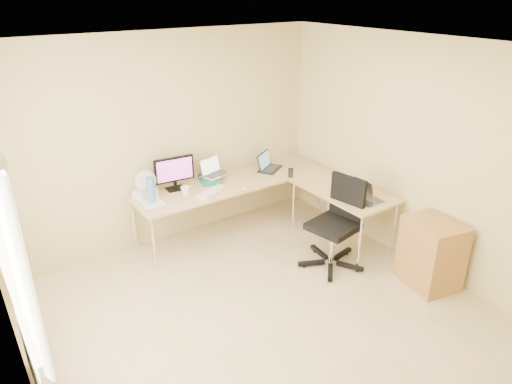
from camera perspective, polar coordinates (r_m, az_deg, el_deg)
floor at (r=4.75m, az=2.16°, el=-16.13°), size 4.50×4.50×0.00m
ceiling at (r=3.65m, az=2.82°, el=16.78°), size 4.50×4.50×0.00m
wall_back at (r=5.85m, az=-10.95°, el=6.12°), size 4.50×0.00×4.50m
wall_left at (r=3.38m, az=-27.92°, el=-10.55°), size 0.00×4.50×4.50m
wall_right at (r=5.47m, az=20.39°, el=3.72°), size 0.00×4.50×4.50m
desk_main at (r=6.18m, az=-2.62°, el=-1.82°), size 2.65×0.70×0.73m
desk_return at (r=6.03m, az=10.41°, el=-2.90°), size 0.70×1.30×0.73m
monitor at (r=5.80m, az=-9.93°, el=2.26°), size 0.51×0.21×0.42m
book_stack at (r=6.05m, az=-5.71°, el=1.54°), size 0.30×0.36×0.05m
laptop_center at (r=6.05m, az=-5.02°, el=3.03°), size 0.43×0.37×0.23m
laptop_black at (r=6.38m, az=1.74°, el=3.76°), size 0.46×0.43×0.24m
keyboard at (r=5.72m, az=-5.46°, el=0.02°), size 0.47×0.30×0.02m
mouse at (r=5.77m, az=-1.48°, el=0.41°), size 0.10×0.08×0.03m
mug at (r=5.69m, az=-8.62°, el=0.16°), size 0.12×0.12×0.10m
cd_stack at (r=5.56m, az=-5.46°, el=-0.69°), size 0.15×0.15×0.03m
water_bottle at (r=5.52m, az=-12.72°, el=0.25°), size 0.11×0.11×0.32m
papers at (r=5.60m, az=-12.68°, el=-1.11°), size 0.26×0.35×0.01m
white_box at (r=5.73m, az=-13.35°, el=-0.15°), size 0.30×0.26×0.09m
desk_fan at (r=5.68m, az=-13.46°, el=0.89°), size 0.30×0.30×0.32m
black_cup at (r=6.16m, az=4.27°, el=2.36°), size 0.08×0.08×0.12m
laptop_return at (r=5.59m, az=13.96°, el=0.06°), size 0.40×0.32×0.25m
office_chair at (r=5.45m, az=9.40°, el=-4.30°), size 0.75×0.75×1.07m
cabinet at (r=5.47m, az=20.58°, el=-7.22°), size 0.59×0.67×0.81m
radiator at (r=4.26m, az=-25.24°, el=-18.26°), size 0.09×0.80×0.55m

